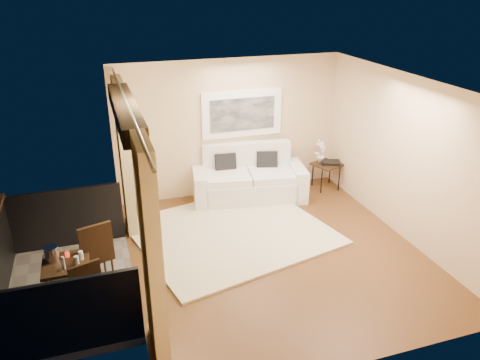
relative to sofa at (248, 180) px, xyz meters
name	(u,v)px	position (x,y,z in m)	size (l,w,h in m)	color
floor	(275,252)	(-0.26, -2.10, -0.37)	(5.00, 5.00, 0.00)	brown
room_shell	(125,111)	(-2.39, -2.10, 2.15)	(5.00, 6.40, 5.00)	white
balcony	(56,281)	(-3.57, -2.10, -0.19)	(1.81, 2.60, 1.17)	#605B56
curtains	(135,195)	(-2.37, -2.10, 0.96)	(0.16, 4.80, 2.64)	tan
artwork	(242,114)	(-0.01, 0.37, 1.25)	(1.62, 0.07, 0.92)	white
rug	(232,232)	(-0.75, -1.30, -0.35)	(3.10, 2.70, 0.04)	beige
sofa	(248,180)	(0.00, 0.00, 0.00)	(2.31, 1.28, 1.05)	white
side_table	(327,166)	(1.67, -0.10, 0.12)	(0.64, 0.64, 0.55)	black
tray	(330,162)	(1.74, -0.11, 0.20)	(0.38, 0.28, 0.05)	black
orchid	(321,151)	(1.57, 0.00, 0.42)	(0.26, 0.18, 0.50)	white
bistro_table	(66,268)	(-3.36, -2.49, 0.23)	(0.58, 0.58, 0.69)	black
balcony_chair_far	(95,250)	(-2.98, -2.18, 0.24)	(0.56, 0.57, 1.05)	black
balcony_chair_near	(90,293)	(-3.09, -3.01, 0.15)	(0.49, 0.50, 0.90)	black
ice_bucket	(52,253)	(-3.52, -2.38, 0.42)	(0.18, 0.18, 0.20)	silver
candle	(67,254)	(-3.34, -2.36, 0.35)	(0.06, 0.06, 0.07)	red
vase	(63,263)	(-3.37, -2.64, 0.41)	(0.04, 0.04, 0.18)	white
glass_a	(77,260)	(-3.22, -2.58, 0.38)	(0.06, 0.06, 0.12)	silver
glass_b	(81,255)	(-3.16, -2.48, 0.38)	(0.06, 0.06, 0.12)	white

